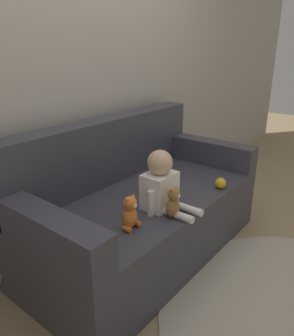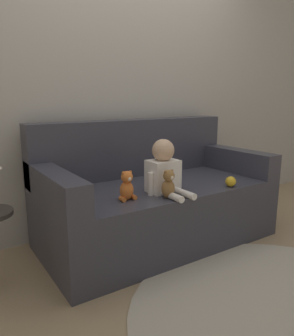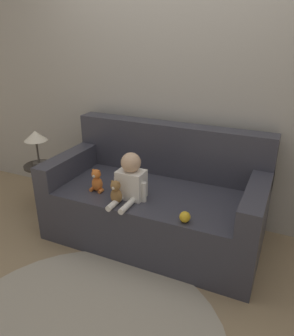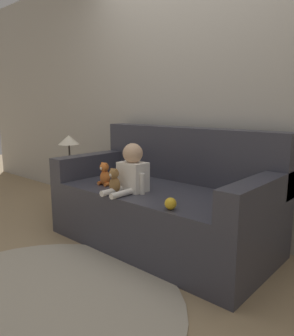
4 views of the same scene
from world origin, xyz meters
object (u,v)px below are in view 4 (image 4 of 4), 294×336
at_px(toy_ball, 171,204).
at_px(side_table, 69,155).
at_px(plush_toy_side, 105,175).
at_px(person_baby, 132,171).
at_px(teddy_bear_brown, 114,181).
at_px(couch, 165,204).

bearing_deg(toy_ball, side_table, 167.19).
bearing_deg(plush_toy_side, side_table, 164.76).
xyz_separation_m(person_baby, toy_ball, (0.51, -0.16, -0.12)).
bearing_deg(side_table, teddy_bear_brown, -17.76).
distance_m(teddy_bear_brown, toy_ball, 0.57).
distance_m(teddy_bear_brown, side_table, 1.12).
bearing_deg(plush_toy_side, couch, 34.76).
relative_size(teddy_bear_brown, plush_toy_side, 1.00).
bearing_deg(couch, side_table, -176.87).
height_order(person_baby, side_table, person_baby).
relative_size(person_baby, toy_ball, 4.78).
bearing_deg(person_baby, couch, 68.64).
relative_size(couch, toy_ball, 22.91).
relative_size(teddy_bear_brown, toy_ball, 2.47).
bearing_deg(toy_ball, person_baby, 162.48).
bearing_deg(plush_toy_side, person_baby, 2.11).
xyz_separation_m(teddy_bear_brown, side_table, (-1.07, 0.34, 0.06)).
bearing_deg(teddy_bear_brown, side_table, 162.24).
relative_size(couch, person_baby, 4.79).
distance_m(person_baby, teddy_bear_brown, 0.16).
bearing_deg(person_baby, side_table, 169.37).
bearing_deg(couch, toy_ball, -47.79).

